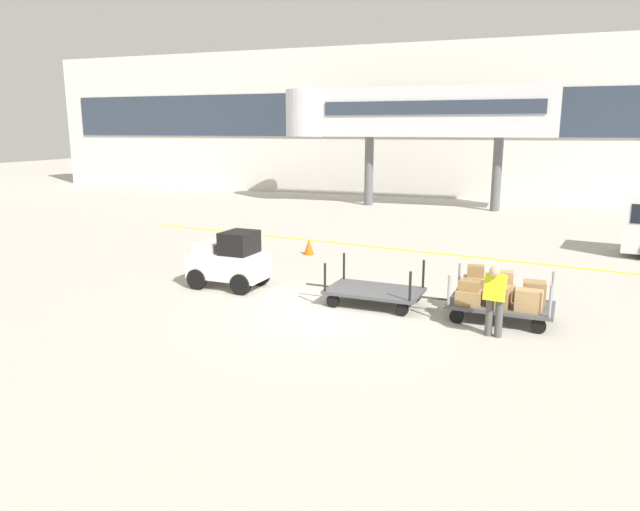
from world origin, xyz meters
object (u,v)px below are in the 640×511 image
at_px(baggage_cart_lead, 374,291).
at_px(baggage_cart_middle, 500,296).
at_px(baggage_handler, 495,298).
at_px(safety_cone_near, 309,247).
at_px(baggage_tug, 229,261).

distance_m(baggage_cart_lead, baggage_cart_middle, 2.99).
relative_size(baggage_cart_middle, baggage_handler, 1.94).
relative_size(baggage_cart_lead, baggage_cart_middle, 1.00).
distance_m(baggage_handler, safety_cone_near, 9.16).
bearing_deg(safety_cone_near, baggage_cart_lead, -53.31).
distance_m(baggage_cart_lead, safety_cone_near, 6.16).
xyz_separation_m(baggage_cart_middle, safety_cone_near, (-6.66, 5.08, -0.29)).
height_order(baggage_cart_middle, safety_cone_near, baggage_cart_middle).
height_order(baggage_tug, baggage_handler, baggage_tug).
bearing_deg(safety_cone_near, baggage_handler, -43.64).
height_order(baggage_tug, baggage_cart_middle, baggage_tug).
relative_size(baggage_tug, safety_cone_near, 3.91).
relative_size(baggage_tug, baggage_handler, 1.38).
bearing_deg(baggage_cart_lead, baggage_cart_middle, -2.74).
xyz_separation_m(baggage_tug, baggage_cart_lead, (4.15, -0.21, -0.41)).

